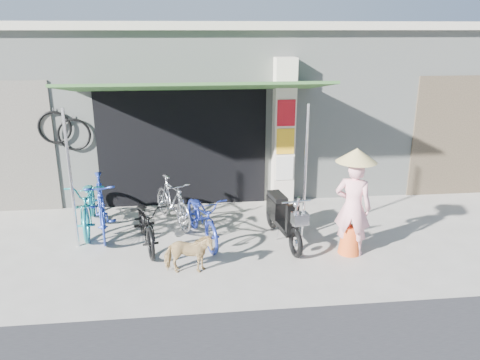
{
  "coord_description": "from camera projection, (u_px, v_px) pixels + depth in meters",
  "views": [
    {
      "loc": [
        -1.06,
        -6.74,
        3.52
      ],
      "look_at": [
        -0.2,
        1.0,
        1.0
      ],
      "focal_mm": 35.0,
      "sensor_mm": 36.0,
      "label": 1
    }
  ],
  "objects": [
    {
      "name": "ground",
      "position": [
        259.0,
        257.0,
        7.57
      ],
      "size": [
        80.0,
        80.0,
        0.0
      ],
      "primitive_type": "plane",
      "color": "#A8A298",
      "rests_on": "ground"
    },
    {
      "name": "bicycle_shop",
      "position": [
        230.0,
        99.0,
        11.82
      ],
      "size": [
        12.3,
        5.3,
        3.66
      ],
      "color": "#9AA098",
      "rests_on": "ground"
    },
    {
      "name": "shop_pillar",
      "position": [
        283.0,
        133.0,
        9.51
      ],
      "size": [
        0.42,
        0.44,
        3.0
      ],
      "color": "beige",
      "rests_on": "ground"
    },
    {
      "name": "awning",
      "position": [
        196.0,
        89.0,
        8.24
      ],
      "size": [
        4.6,
        1.88,
        2.72
      ],
      "color": "#2F5A28",
      "rests_on": "ground"
    },
    {
      "name": "neighbour_right",
      "position": [
        470.0,
        136.0,
        10.14
      ],
      "size": [
        2.6,
        0.06,
        2.6
      ],
      "primitive_type": "cube",
      "color": "brown",
      "rests_on": "ground"
    },
    {
      "name": "bike_teal",
      "position": [
        89.0,
        203.0,
        8.52
      ],
      "size": [
        0.86,
        1.92,
        0.98
      ],
      "primitive_type": "imported",
      "rotation": [
        0.0,
        0.0,
        0.11
      ],
      "color": "teal",
      "rests_on": "ground"
    },
    {
      "name": "bike_blue",
      "position": [
        101.0,
        206.0,
        8.3
      ],
      "size": [
        0.84,
        1.82,
        1.06
      ],
      "primitive_type": "imported",
      "rotation": [
        0.0,
        0.0,
        0.2
      ],
      "color": "#22389D",
      "rests_on": "ground"
    },
    {
      "name": "bike_black",
      "position": [
        146.0,
        222.0,
        7.85
      ],
      "size": [
        0.92,
        1.72,
        0.86
      ],
      "primitive_type": "imported",
      "rotation": [
        0.0,
        0.0,
        0.22
      ],
      "color": "black",
      "rests_on": "ground"
    },
    {
      "name": "bike_silver",
      "position": [
        172.0,
        201.0,
        8.74
      ],
      "size": [
        1.03,
        1.54,
        0.9
      ],
      "primitive_type": "imported",
      "rotation": [
        0.0,
        0.0,
        0.45
      ],
      "color": "#A6A7AB",
      "rests_on": "ground"
    },
    {
      "name": "bike_navy",
      "position": [
        202.0,
        217.0,
        8.04
      ],
      "size": [
        1.01,
        1.77,
        0.88
      ],
      "primitive_type": "imported",
      "rotation": [
        0.0,
        0.0,
        0.27
      ],
      "color": "navy",
      "rests_on": "ground"
    },
    {
      "name": "street_dog",
      "position": [
        188.0,
        254.0,
        6.99
      ],
      "size": [
        0.76,
        0.37,
        0.63
      ],
      "primitive_type": "imported",
      "rotation": [
        0.0,
        0.0,
        1.53
      ],
      "color": "#A06F54",
      "rests_on": "ground"
    },
    {
      "name": "moped",
      "position": [
        282.0,
        217.0,
        8.04
      ],
      "size": [
        0.53,
        1.69,
        0.96
      ],
      "rotation": [
        0.0,
        0.0,
        0.15
      ],
      "color": "black",
      "rests_on": "ground"
    },
    {
      "name": "nun",
      "position": [
        353.0,
        203.0,
        7.45
      ],
      "size": [
        0.69,
        0.64,
        1.78
      ],
      "rotation": [
        0.0,
        0.0,
        2.66
      ],
      "color": "#FFABB3",
      "rests_on": "ground"
    }
  ]
}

